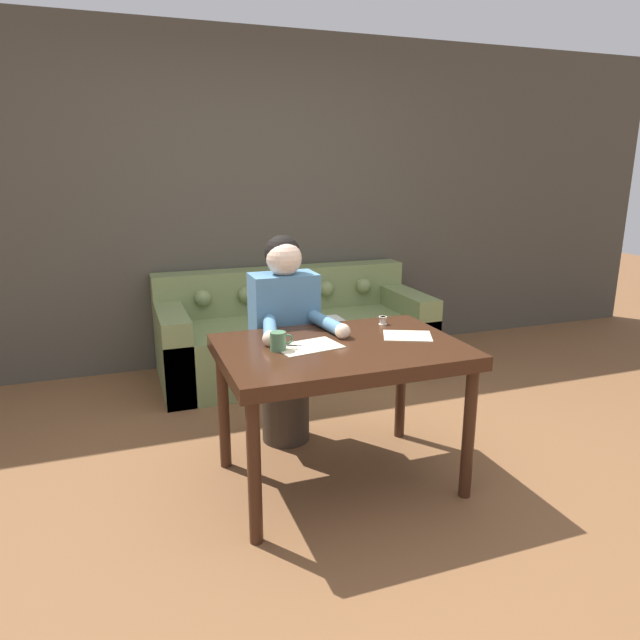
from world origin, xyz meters
name	(u,v)px	position (x,y,z in m)	size (l,w,h in m)	color
ground_plane	(349,484)	(0.00, 0.00, 0.00)	(16.00, 16.00, 0.00)	brown
wall_back	(247,203)	(0.00, 2.17, 1.30)	(8.00, 0.06, 2.60)	#474238
dining_table	(341,360)	(-0.03, 0.06, 0.66)	(1.18, 0.82, 0.74)	#381E11
couch	(294,336)	(0.24, 1.72, 0.29)	(2.07, 0.90, 0.79)	olive
person	(285,342)	(-0.16, 0.59, 0.61)	(0.46, 0.63, 1.22)	#33281E
pattern_paper_main	(308,346)	(-0.19, 0.08, 0.74)	(0.34, 0.25, 0.00)	beige
pattern_paper_offcut	(407,336)	(0.34, 0.08, 0.74)	(0.30, 0.27, 0.00)	beige
scissors	(292,346)	(-0.26, 0.12, 0.74)	(0.24, 0.15, 0.01)	silver
mug	(278,341)	(-0.34, 0.08, 0.79)	(0.11, 0.08, 0.09)	#47704C
thread_spool	(383,320)	(0.32, 0.32, 0.76)	(0.04, 0.04, 0.05)	beige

